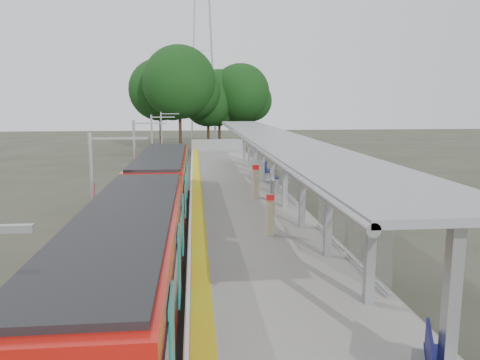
{
  "coord_description": "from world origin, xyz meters",
  "views": [
    {
      "loc": [
        -2.68,
        -9.72,
        6.45
      ],
      "look_at": [
        -0.25,
        15.08,
        2.3
      ],
      "focal_mm": 35.0,
      "sensor_mm": 36.0,
      "label": 1
    }
  ],
  "objects_px": {
    "train": "(151,209)",
    "bench_far": "(267,169)",
    "bench_mid": "(273,176)",
    "litter_bin": "(275,187)",
    "info_pillar_far": "(256,184)",
    "info_pillar_near": "(270,218)"
  },
  "relations": [
    {
      "from": "train",
      "to": "info_pillar_near",
      "type": "xyz_separation_m",
      "value": [
        4.89,
        -0.67,
        -0.31
      ]
    },
    {
      "from": "train",
      "to": "bench_far",
      "type": "distance_m",
      "value": 15.97
    },
    {
      "from": "bench_far",
      "to": "info_pillar_near",
      "type": "xyz_separation_m",
      "value": [
        -2.21,
        -14.97,
        0.13
      ]
    },
    {
      "from": "train",
      "to": "info_pillar_far",
      "type": "height_order",
      "value": "train"
    },
    {
      "from": "bench_mid",
      "to": "info_pillar_far",
      "type": "distance_m",
      "value": 5.2
    },
    {
      "from": "bench_mid",
      "to": "litter_bin",
      "type": "distance_m",
      "value": 3.61
    },
    {
      "from": "bench_mid",
      "to": "litter_bin",
      "type": "relative_size",
      "value": 1.75
    },
    {
      "from": "train",
      "to": "litter_bin",
      "type": "distance_m",
      "value": 10.56
    },
    {
      "from": "bench_far",
      "to": "litter_bin",
      "type": "bearing_deg",
      "value": -79.68
    },
    {
      "from": "litter_bin",
      "to": "bench_mid",
      "type": "bearing_deg",
      "value": 82.73
    },
    {
      "from": "info_pillar_near",
      "to": "litter_bin",
      "type": "xyz_separation_m",
      "value": [
        1.77,
        8.84,
        -0.33
      ]
    },
    {
      "from": "bench_far",
      "to": "train",
      "type": "bearing_deg",
      "value": -101.96
    },
    {
      "from": "bench_mid",
      "to": "info_pillar_far",
      "type": "xyz_separation_m",
      "value": [
        -1.83,
        -4.86,
        0.33
      ]
    },
    {
      "from": "bench_far",
      "to": "litter_bin",
      "type": "distance_m",
      "value": 6.15
    },
    {
      "from": "bench_far",
      "to": "info_pillar_near",
      "type": "height_order",
      "value": "info_pillar_near"
    },
    {
      "from": "bench_mid",
      "to": "info_pillar_far",
      "type": "bearing_deg",
      "value": -111.82
    },
    {
      "from": "bench_far",
      "to": "info_pillar_far",
      "type": "distance_m",
      "value": 7.63
    },
    {
      "from": "bench_mid",
      "to": "bench_far",
      "type": "height_order",
      "value": "bench_far"
    },
    {
      "from": "litter_bin",
      "to": "bench_far",
      "type": "bearing_deg",
      "value": 85.88
    },
    {
      "from": "bench_far",
      "to": "litter_bin",
      "type": "xyz_separation_m",
      "value": [
        -0.44,
        -6.13,
        -0.2
      ]
    },
    {
      "from": "train",
      "to": "info_pillar_near",
      "type": "height_order",
      "value": "train"
    },
    {
      "from": "train",
      "to": "info_pillar_near",
      "type": "relative_size",
      "value": 16.18
    }
  ]
}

